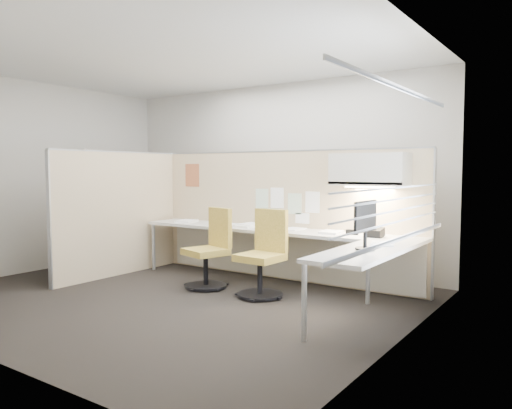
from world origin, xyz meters
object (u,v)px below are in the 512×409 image
Objects in this scene: chair_right at (264,256)px; desk at (287,242)px; chair_left at (211,251)px; phone at (374,233)px; monitor at (365,222)px.

desk is at bearing 87.01° from chair_right.
phone is (1.94, 0.61, 0.31)m from chair_left.
chair_left reaches higher than phone.
chair_left is at bearing -149.93° from desk.
desk is 3.94× the size of chair_right.
phone is at bearing 6.45° from desk.
chair_left is 2.11× the size of monitor.
phone is (1.09, 0.12, 0.18)m from desk.
chair_right is at bearing 18.26° from chair_left.
monitor is at bearing 8.07° from chair_left.
phone is at bearing 30.12° from chair_right.
monitor reaches higher than phone.
monitor is at bearing -11.59° from chair_right.
chair_right is (-0.05, -0.47, -0.13)m from desk.
desk is 0.49m from chair_right.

